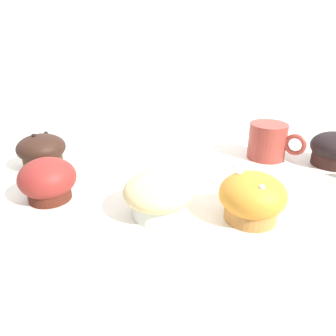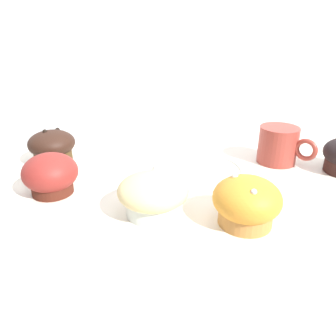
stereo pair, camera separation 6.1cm
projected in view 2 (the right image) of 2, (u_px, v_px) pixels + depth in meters
wall_back at (152, 119)px, 1.20m from camera, size 3.20×0.10×1.80m
muffin_front_center at (51, 175)px, 0.60m from camera, size 0.10×0.10×0.08m
muffin_back_left at (153, 194)px, 0.53m from camera, size 0.12×0.12×0.07m
muffin_back_right at (247, 202)px, 0.51m from camera, size 0.11×0.11×0.08m
muffin_front_left at (52, 147)px, 0.73m from camera, size 0.10×0.10×0.08m
coffee_cup at (279, 144)px, 0.73m from camera, size 0.10×0.12×0.08m
serving_plate at (198, 171)px, 0.69m from camera, size 0.19×0.19×0.01m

